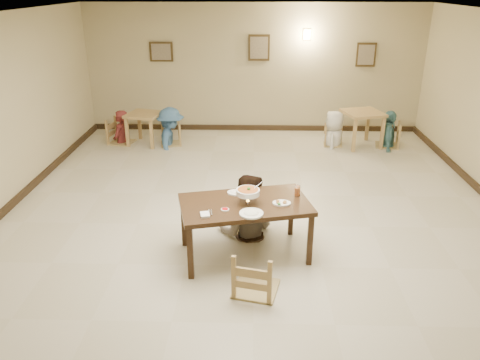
{
  "coord_description": "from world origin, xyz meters",
  "views": [
    {
      "loc": [
        -0.03,
        -6.29,
        3.43
      ],
      "look_at": [
        -0.2,
        -0.34,
        0.89
      ],
      "focal_mm": 35.0,
      "sensor_mm": 36.0,
      "label": 1
    }
  ],
  "objects_px": {
    "main_table": "(245,208)",
    "curry_warmer": "(248,192)",
    "bg_diner_c": "(335,111)",
    "bg_chair_lr": "(170,124)",
    "bg_diner_d": "(391,111)",
    "chair_near": "(256,251)",
    "main_diner": "(247,175)",
    "drink_glass": "(297,191)",
    "bg_table_left": "(145,119)",
    "bg_chair_rr": "(389,124)",
    "bg_chair_ll": "(120,120)",
    "bg_chair_rl": "(334,127)",
    "bg_diner_a": "(119,110)",
    "bg_diner_b": "(169,108)",
    "bg_table_right": "(362,118)",
    "chair_far": "(247,202)"
  },
  "relations": [
    {
      "from": "bg_chair_rr",
      "to": "bg_diner_a",
      "type": "height_order",
      "value": "bg_diner_a"
    },
    {
      "from": "bg_chair_ll",
      "to": "bg_diner_a",
      "type": "bearing_deg",
      "value": -167.87
    },
    {
      "from": "curry_warmer",
      "to": "bg_chair_lr",
      "type": "height_order",
      "value": "curry_warmer"
    },
    {
      "from": "bg_diner_b",
      "to": "bg_table_left",
      "type": "bearing_deg",
      "value": 82.86
    },
    {
      "from": "bg_table_left",
      "to": "bg_chair_ll",
      "type": "xyz_separation_m",
      "value": [
        -0.57,
        0.03,
        -0.04
      ]
    },
    {
      "from": "chair_far",
      "to": "curry_warmer",
      "type": "xyz_separation_m",
      "value": [
        0.01,
        -0.72,
        0.5
      ]
    },
    {
      "from": "bg_table_left",
      "to": "bg_chair_rr",
      "type": "xyz_separation_m",
      "value": [
        5.46,
        -0.02,
        -0.06
      ]
    },
    {
      "from": "chair_far",
      "to": "bg_chair_lr",
      "type": "distance_m",
      "value": 4.31
    },
    {
      "from": "curry_warmer",
      "to": "bg_diner_c",
      "type": "height_order",
      "value": "bg_diner_c"
    },
    {
      "from": "drink_glass",
      "to": "bg_chair_lr",
      "type": "distance_m",
      "value": 5.05
    },
    {
      "from": "main_diner",
      "to": "bg_table_right",
      "type": "relative_size",
      "value": 1.88
    },
    {
      "from": "main_table",
      "to": "bg_diner_d",
      "type": "height_order",
      "value": "bg_diner_d"
    },
    {
      "from": "main_table",
      "to": "bg_table_right",
      "type": "height_order",
      "value": "bg_table_right"
    },
    {
      "from": "chair_far",
      "to": "bg_diner_b",
      "type": "distance_m",
      "value": 4.33
    },
    {
      "from": "bg_chair_ll",
      "to": "chair_near",
      "type": "bearing_deg",
      "value": -138.68
    },
    {
      "from": "bg_chair_ll",
      "to": "bg_chair_rr",
      "type": "xyz_separation_m",
      "value": [
        6.04,
        -0.06,
        -0.02
      ]
    },
    {
      "from": "bg_chair_lr",
      "to": "chair_far",
      "type": "bearing_deg",
      "value": 12.15
    },
    {
      "from": "main_table",
      "to": "bg_diner_d",
      "type": "xyz_separation_m",
      "value": [
        3.12,
        4.63,
        0.12
      ]
    },
    {
      "from": "bg_chair_ll",
      "to": "curry_warmer",
      "type": "bearing_deg",
      "value": -135.8
    },
    {
      "from": "chair_near",
      "to": "bg_table_left",
      "type": "xyz_separation_m",
      "value": [
        -2.49,
        5.45,
        0.04
      ]
    },
    {
      "from": "main_diner",
      "to": "drink_glass",
      "type": "xyz_separation_m",
      "value": [
        0.68,
        -0.38,
        -0.06
      ]
    },
    {
      "from": "main_diner",
      "to": "bg_table_left",
      "type": "distance_m",
      "value": 4.69
    },
    {
      "from": "bg_table_right",
      "to": "bg_chair_rl",
      "type": "distance_m",
      "value": 0.64
    },
    {
      "from": "chair_near",
      "to": "bg_chair_lr",
      "type": "bearing_deg",
      "value": -57.28
    },
    {
      "from": "bg_diner_b",
      "to": "drink_glass",
      "type": "bearing_deg",
      "value": -154.3
    },
    {
      "from": "bg_diner_c",
      "to": "bg_chair_rr",
      "type": "bearing_deg",
      "value": 101.02
    },
    {
      "from": "bg_chair_ll",
      "to": "bg_diner_d",
      "type": "height_order",
      "value": "bg_diner_d"
    },
    {
      "from": "bg_chair_lr",
      "to": "bg_chair_rl",
      "type": "distance_m",
      "value": 3.68
    },
    {
      "from": "bg_chair_ll",
      "to": "bg_diner_c",
      "type": "bearing_deg",
      "value": -77.98
    },
    {
      "from": "bg_chair_ll",
      "to": "bg_chair_rl",
      "type": "distance_m",
      "value": 4.83
    },
    {
      "from": "chair_near",
      "to": "curry_warmer",
      "type": "xyz_separation_m",
      "value": [
        -0.11,
        0.77,
        0.4
      ]
    },
    {
      "from": "bg_table_left",
      "to": "bg_diner_a",
      "type": "xyz_separation_m",
      "value": [
        -0.57,
        0.03,
        0.18
      ]
    },
    {
      "from": "curry_warmer",
      "to": "bg_chair_ll",
      "type": "bearing_deg",
      "value": 122.07
    },
    {
      "from": "main_table",
      "to": "curry_warmer",
      "type": "relative_size",
      "value": 5.37
    },
    {
      "from": "curry_warmer",
      "to": "bg_diner_b",
      "type": "xyz_separation_m",
      "value": [
        -1.8,
        4.64,
        -0.09
      ]
    },
    {
      "from": "chair_far",
      "to": "bg_table_right",
      "type": "bearing_deg",
      "value": 72.16
    },
    {
      "from": "bg_chair_rr",
      "to": "bg_diner_a",
      "type": "xyz_separation_m",
      "value": [
        -6.04,
        0.06,
        0.24
      ]
    },
    {
      "from": "bg_chair_rl",
      "to": "bg_diner_a",
      "type": "height_order",
      "value": "bg_diner_a"
    },
    {
      "from": "bg_table_left",
      "to": "bg_diner_b",
      "type": "relative_size",
      "value": 0.51
    },
    {
      "from": "curry_warmer",
      "to": "bg_table_left",
      "type": "relative_size",
      "value": 0.39
    },
    {
      "from": "bg_chair_rr",
      "to": "bg_diner_a",
      "type": "distance_m",
      "value": 6.04
    },
    {
      "from": "bg_chair_rr",
      "to": "main_diner",
      "type": "bearing_deg",
      "value": -25.9
    },
    {
      "from": "bg_chair_lr",
      "to": "main_table",
      "type": "bearing_deg",
      "value": 8.53
    },
    {
      "from": "curry_warmer",
      "to": "bg_chair_rr",
      "type": "distance_m",
      "value": 5.6
    },
    {
      "from": "bg_chair_rr",
      "to": "bg_chair_ll",
      "type": "bearing_deg",
      "value": -78.76
    },
    {
      "from": "main_diner",
      "to": "bg_chair_rl",
      "type": "distance_m",
      "value": 4.52
    },
    {
      "from": "main_diner",
      "to": "bg_table_right",
      "type": "xyz_separation_m",
      "value": [
        2.5,
        4.04,
        -0.27
      ]
    },
    {
      "from": "bg_chair_lr",
      "to": "bg_diner_d",
      "type": "distance_m",
      "value": 4.9
    },
    {
      "from": "bg_table_left",
      "to": "bg_diner_b",
      "type": "bearing_deg",
      "value": -3.56
    },
    {
      "from": "bg_chair_ll",
      "to": "bg_chair_rl",
      "type": "height_order",
      "value": "bg_chair_ll"
    }
  ]
}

